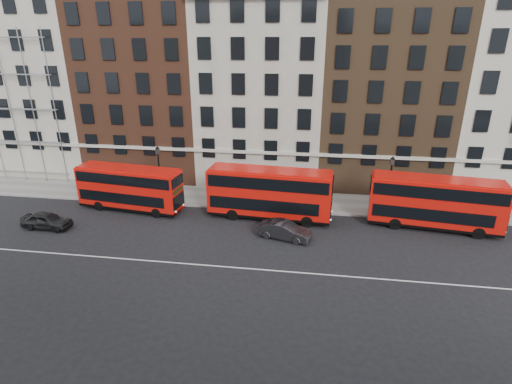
# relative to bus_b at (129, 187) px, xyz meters

# --- Properties ---
(ground) EXTENTS (120.00, 120.00, 0.00)m
(ground) POSITION_rel_bus_b_xyz_m (10.70, -6.52, -2.20)
(ground) COLOR black
(ground) RESTS_ON ground
(pavement) EXTENTS (80.00, 5.00, 0.15)m
(pavement) POSITION_rel_bus_b_xyz_m (10.70, 3.98, -2.12)
(pavement) COLOR gray
(pavement) RESTS_ON ground
(kerb) EXTENTS (80.00, 0.30, 0.16)m
(kerb) POSITION_rel_bus_b_xyz_m (10.70, 1.48, -2.12)
(kerb) COLOR gray
(kerb) RESTS_ON ground
(road_centre_line) EXTENTS (70.00, 0.12, 0.01)m
(road_centre_line) POSITION_rel_bus_b_xyz_m (10.70, -8.52, -2.19)
(road_centre_line) COLOR white
(road_centre_line) RESTS_ON ground
(building_terrace) EXTENTS (64.00, 11.95, 22.00)m
(building_terrace) POSITION_rel_bus_b_xyz_m (10.39, 11.36, 8.04)
(building_terrace) COLOR #B3AA9B
(building_terrace) RESTS_ON ground
(bus_b) EXTENTS (9.96, 3.59, 4.10)m
(bus_b) POSITION_rel_bus_b_xyz_m (0.00, 0.00, 0.00)
(bus_b) COLOR red
(bus_b) RESTS_ON ground
(bus_c) EXTENTS (10.91, 3.40, 4.51)m
(bus_c) POSITION_rel_bus_b_xyz_m (12.87, -0.00, 0.22)
(bus_c) COLOR red
(bus_c) RESTS_ON ground
(bus_d) EXTENTS (10.70, 3.85, 4.40)m
(bus_d) POSITION_rel_bus_b_xyz_m (26.63, 0.00, 0.16)
(bus_d) COLOR red
(bus_d) RESTS_ON ground
(car_rear) EXTENTS (4.19, 1.77, 1.41)m
(car_rear) POSITION_rel_bus_b_xyz_m (-5.35, -4.69, -1.49)
(car_rear) COLOR black
(car_rear) RESTS_ON ground
(car_front) EXTENTS (4.48, 2.50, 1.40)m
(car_front) POSITION_rel_bus_b_xyz_m (14.54, -3.68, -1.50)
(car_front) COLOR #242326
(car_front) RESTS_ON ground
(lamp_post_left) EXTENTS (0.44, 0.44, 5.33)m
(lamp_post_left) POSITION_rel_bus_b_xyz_m (1.95, 2.62, 0.88)
(lamp_post_left) COLOR black
(lamp_post_left) RESTS_ON pavement
(lamp_post_right) EXTENTS (0.44, 0.44, 5.33)m
(lamp_post_right) POSITION_rel_bus_b_xyz_m (23.32, 2.27, 0.88)
(lamp_post_right) COLOR black
(lamp_post_right) RESTS_ON pavement
(iron_railings) EXTENTS (6.60, 0.06, 1.00)m
(iron_railings) POSITION_rel_bus_b_xyz_m (10.70, 6.18, -1.55)
(iron_railings) COLOR black
(iron_railings) RESTS_ON pavement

